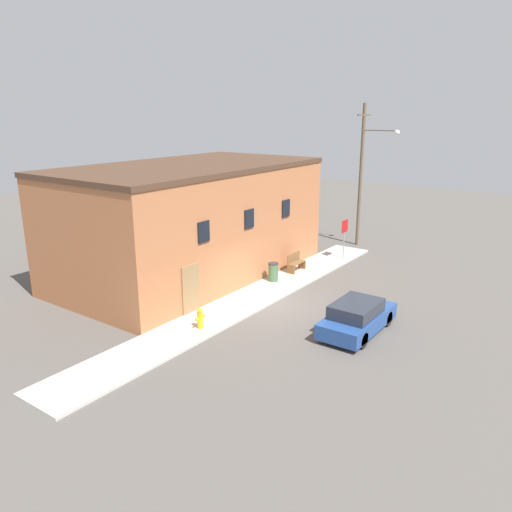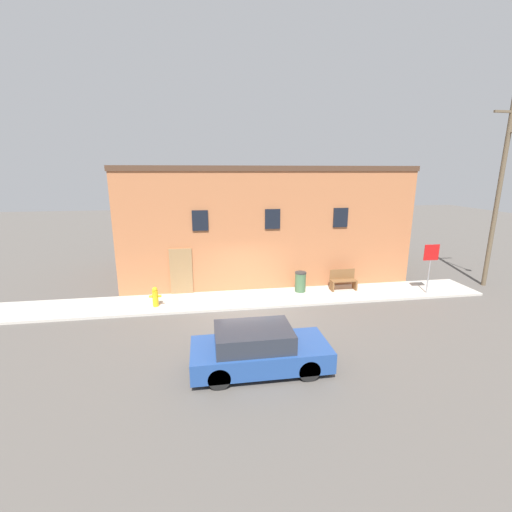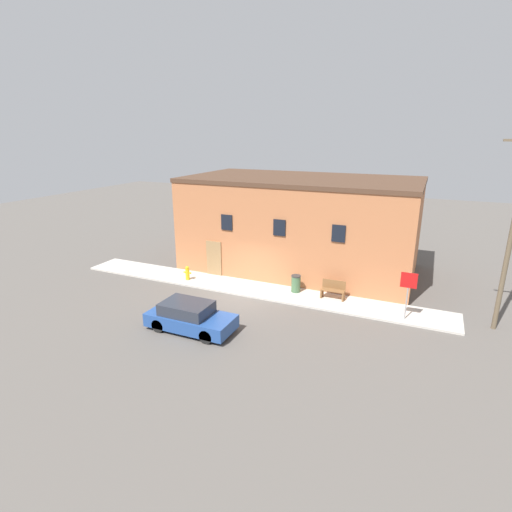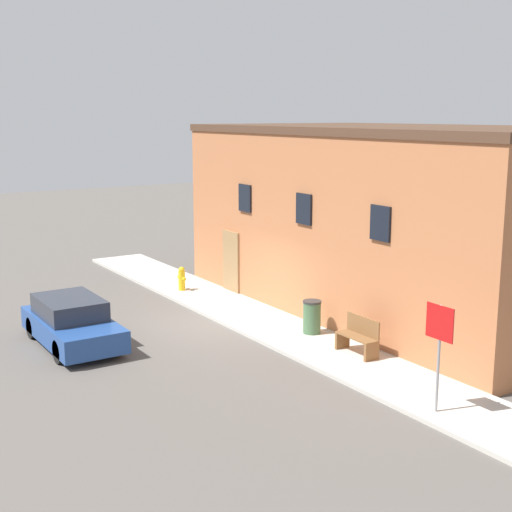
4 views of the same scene
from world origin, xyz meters
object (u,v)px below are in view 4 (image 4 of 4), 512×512
object	(u,v)px
bench	(359,337)
parked_car	(72,323)
fire_hydrant	(182,279)
trash_bin	(312,317)
stop_sign	(439,337)

from	to	relation	value
bench	parked_car	world-z (taller)	parked_car
fire_hydrant	bench	world-z (taller)	bench
trash_bin	bench	bearing A→B (deg)	-1.71
bench	trash_bin	bearing A→B (deg)	178.29
bench	parked_car	distance (m)	7.68
fire_hydrant	bench	xyz separation A→B (m)	(8.47, 0.76, 0.03)
fire_hydrant	stop_sign	xyz separation A→B (m)	(12.11, -0.28, 1.19)
fire_hydrant	parked_car	size ratio (longest dim) A/B	0.21
fire_hydrant	stop_sign	size ratio (longest dim) A/B	0.37
stop_sign	fire_hydrant	bearing A→B (deg)	178.70
stop_sign	bench	size ratio (longest dim) A/B	1.87
trash_bin	parked_car	bearing A→B (deg)	-116.51
stop_sign	trash_bin	bearing A→B (deg)	169.09
fire_hydrant	bench	distance (m)	8.51
fire_hydrant	stop_sign	distance (m)	12.17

